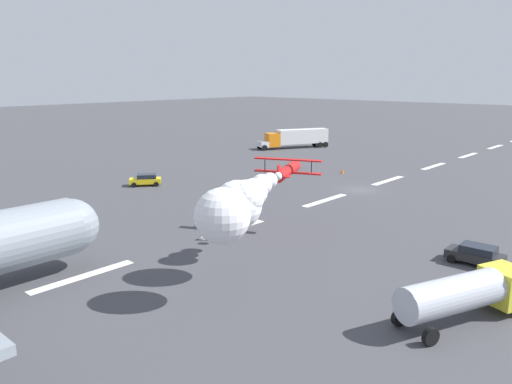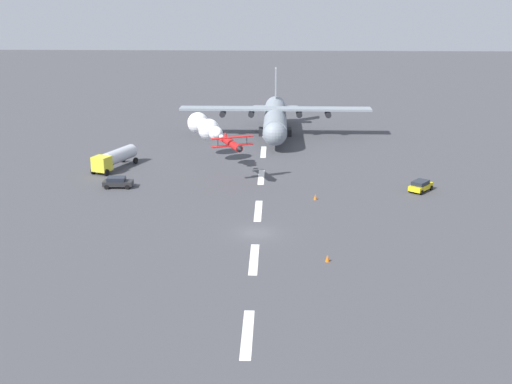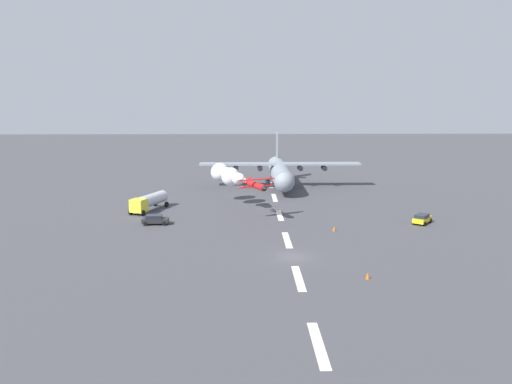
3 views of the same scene
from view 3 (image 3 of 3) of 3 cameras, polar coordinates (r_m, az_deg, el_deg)
The scene contains 14 objects.
ground_plane at distance 63.69m, azimuth 4.10°, elevation -7.31°, with size 440.00×440.00×0.00m, color #424247.
runway_stripe_3 at distance 42.67m, azimuth 7.06°, elevation -16.73°, with size 8.00×0.90×0.01m, color white.
runway_stripe_4 at distance 56.52m, azimuth 4.82°, elevation -9.67°, with size 8.00×0.90×0.01m, color white.
runway_stripe_5 at distance 70.95m, azimuth 3.53°, elevation -5.43°, with size 8.00×0.90×0.01m, color white.
runway_stripe_6 at distance 85.65m, azimuth 2.69°, elevation -2.62°, with size 8.00×0.90×0.01m, color white.
runway_stripe_7 at distance 100.51m, azimuth 2.10°, elevation -0.65°, with size 8.00×0.90×0.01m, color white.
runway_stripe_8 at distance 115.46m, azimuth 1.66°, elevation 0.82°, with size 8.00×0.90×0.01m, color white.
cargo_transport_plane at distance 111.22m, azimuth 2.76°, elevation 2.24°, with size 27.86×35.57×11.38m.
stunt_biplane_red at distance 92.24m, azimuth -3.05°, elevation 1.87°, with size 19.87×11.31×3.78m.
fuel_tanker_truck at distance 90.43m, azimuth -11.99°, elevation -1.01°, with size 9.20×5.78×2.90m.
followme_car_yellow at distance 83.94m, azimuth 18.24°, elevation -2.86°, with size 4.27×3.92×1.52m.
airport_staff_sedan at distance 80.74m, azimuth -11.34°, elevation -3.05°, with size 2.12×4.14×1.52m.
traffic_cone_near at distance 57.34m, azimuth 12.50°, elevation -9.20°, with size 0.44×0.44×0.75m, color orange.
traffic_cone_far at distance 76.35m, azimuth 8.81°, elevation -4.09°, with size 0.44×0.44×0.75m, color orange.
Camera 3 is at (-60.35, 5.85, 19.50)m, focal length 35.42 mm.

